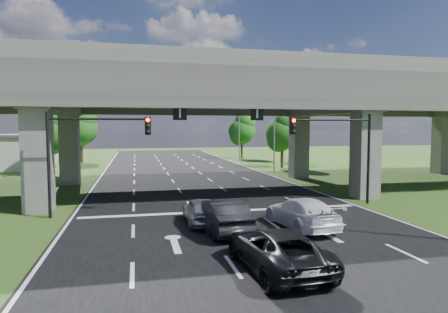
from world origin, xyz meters
name	(u,v)px	position (x,y,z in m)	size (l,w,h in m)	color
ground	(239,225)	(0.00, 0.00, 0.00)	(160.00, 160.00, 0.00)	#274516
road	(206,194)	(0.00, 10.00, 0.01)	(18.00, 120.00, 0.03)	black
overpass	(201,92)	(0.00, 12.00, 7.92)	(80.00, 15.00, 10.00)	#34312F
signal_right	(340,142)	(7.82, 3.94, 4.19)	(5.76, 0.54, 6.00)	black
signal_left	(89,144)	(-7.82, 3.94, 4.19)	(5.76, 0.54, 6.00)	black
streetlight_far	(271,121)	(10.10, 24.00, 5.85)	(3.38, 0.25, 10.00)	gray
streetlight_beyond	(237,123)	(10.10, 40.00, 5.85)	(3.38, 0.25, 10.00)	gray
tree_left_near	(52,130)	(-13.95, 26.00, 4.82)	(4.50, 4.50, 7.80)	black
tree_left_mid	(40,135)	(-16.95, 34.00, 4.17)	(3.91, 3.90, 6.76)	black
tree_left_far	(81,127)	(-12.95, 42.00, 5.14)	(4.80, 4.80, 8.32)	black
tree_right_near	(283,132)	(13.05, 28.00, 4.50)	(4.20, 4.20, 7.28)	black
tree_right_mid	(282,134)	(16.05, 36.00, 4.17)	(3.91, 3.90, 6.76)	black
tree_right_far	(242,129)	(12.05, 44.00, 4.82)	(4.50, 4.50, 7.80)	black
car_silver	(201,211)	(-1.88, 0.72, 0.73)	(1.64, 4.08, 1.39)	#B1B4BA
car_dark	(222,215)	(-1.15, -1.13, 0.84)	(1.71, 4.90, 1.62)	black
car_white	(301,213)	(2.96, -1.19, 0.79)	(2.12, 5.21, 1.51)	white
car_trailing	(277,249)	(-0.34, -6.63, 0.77)	(2.46, 5.34, 1.48)	black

